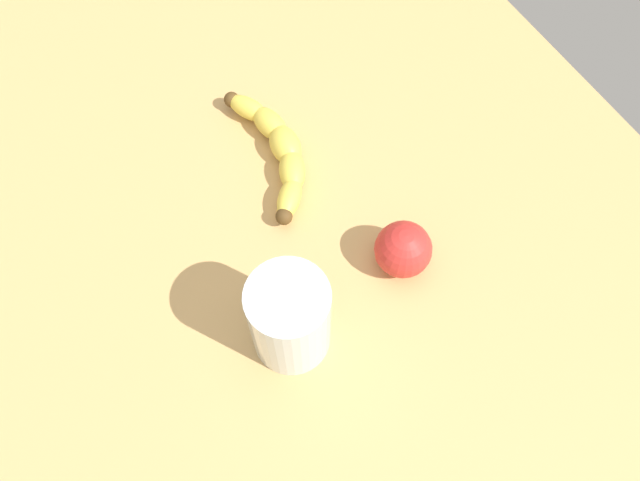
{
  "coord_description": "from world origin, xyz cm",
  "views": [
    {
      "loc": [
        -35.32,
        4.37,
        71.74
      ],
      "look_at": [
        -4.35,
        -12.55,
        5.0
      ],
      "focal_mm": 34.6,
      "sensor_mm": 36.0,
      "label": 1
    }
  ],
  "objects": [
    {
      "name": "banana",
      "position": [
        10.63,
        -14.22,
        4.99
      ],
      "size": [
        22.55,
        8.75,
        3.98
      ],
      "rotation": [
        0.0,
        0.0,
        6.18
      ],
      "color": "#E8CC49",
      "rests_on": "wooden_tabletop"
    },
    {
      "name": "apple_fruit",
      "position": [
        -10.84,
        -20.29,
        6.47
      ],
      "size": [
        6.94,
        6.94,
        6.94
      ],
      "primitive_type": "sphere",
      "color": "red",
      "rests_on": "wooden_tabletop"
    },
    {
      "name": "smoothie_glass",
      "position": [
        -13.13,
        -4.05,
        9.01
      ],
      "size": [
        8.9,
        8.9,
        12.53
      ],
      "color": "silver",
      "rests_on": "wooden_tabletop"
    },
    {
      "name": "wooden_tabletop",
      "position": [
        0.0,
        0.0,
        1.5
      ],
      "size": [
        120.0,
        120.0,
        3.0
      ],
      "primitive_type": "cube",
      "color": "tan",
      "rests_on": "ground"
    }
  ]
}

